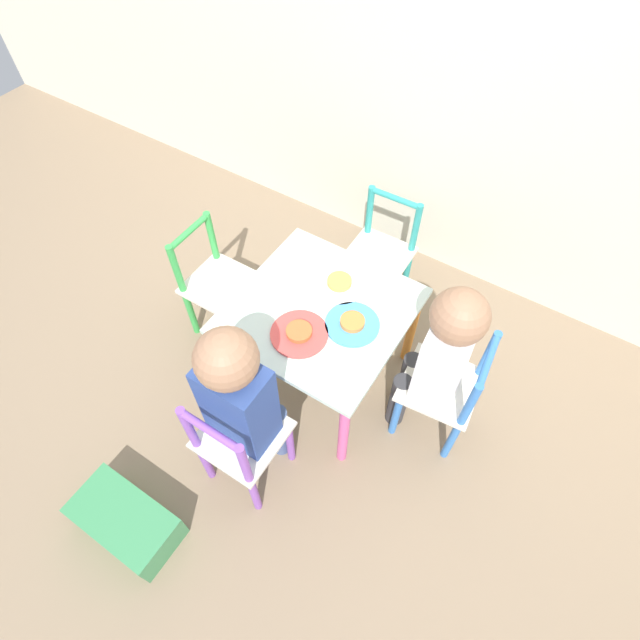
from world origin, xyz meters
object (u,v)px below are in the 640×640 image
at_px(kids_table, 320,319).
at_px(plate_front, 299,333).
at_px(chair_teal, 380,256).
at_px(child_front, 242,396).
at_px(chair_green, 217,285).
at_px(chair_purple, 240,443).
at_px(plate_right, 352,324).
at_px(chair_blue, 446,390).
at_px(plate_back, 339,283).
at_px(child_right, 441,352).
at_px(storage_bin, 126,521).

distance_m(kids_table, plate_front, 0.15).
distance_m(chair_teal, child_front, 0.96).
relative_size(chair_green, plate_front, 2.68).
relative_size(chair_purple, chair_teal, 1.00).
bearing_deg(plate_front, plate_right, 45.00).
xyz_separation_m(chair_purple, chair_teal, (-0.01, 0.99, 0.00)).
distance_m(chair_purple, chair_green, 0.70).
relative_size(kids_table, chair_purple, 1.13).
bearing_deg(chair_green, plate_front, -104.77).
distance_m(chair_blue, plate_back, 0.53).
distance_m(chair_purple, child_front, 0.24).
relative_size(chair_teal, child_front, 0.65).
height_order(chair_blue, child_right, child_right).
bearing_deg(chair_teal, plate_back, -89.55).
xyz_separation_m(kids_table, chair_purple, (0.00, -0.50, -0.12)).
bearing_deg(child_right, plate_front, -73.88).
distance_m(chair_green, child_front, 0.70).
height_order(kids_table, plate_front, plate_front).
bearing_deg(kids_table, plate_back, 90.00).
height_order(kids_table, chair_blue, chair_blue).
xyz_separation_m(chair_green, storage_bin, (0.28, -0.86, -0.19)).
height_order(kids_table, plate_right, plate_right).
xyz_separation_m(chair_green, child_right, (0.93, 0.05, 0.20)).
height_order(child_right, plate_back, child_right).
bearing_deg(child_front, plate_back, -90.06).
distance_m(chair_green, storage_bin, 0.93).
xyz_separation_m(chair_teal, plate_back, (0.01, -0.37, 0.19)).
bearing_deg(plate_back, plate_front, -90.00).
distance_m(chair_teal, plate_back, 0.41).
xyz_separation_m(chair_purple, plate_right, (0.13, 0.50, 0.19)).
relative_size(kids_table, chair_blue, 1.13).
bearing_deg(plate_back, child_right, -11.48).
xyz_separation_m(child_right, plate_front, (-0.43, -0.17, -0.02)).
bearing_deg(storage_bin, kids_table, 75.85).
relative_size(chair_green, plate_back, 2.66).
xyz_separation_m(plate_right, plate_back, (-0.13, 0.13, 0.00)).
height_order(chair_blue, chair_green, same).
relative_size(plate_front, storage_bin, 0.55).
xyz_separation_m(child_right, plate_back, (-0.43, 0.09, -0.02)).
xyz_separation_m(chair_green, plate_front, (0.50, -0.12, 0.19)).
xyz_separation_m(chair_purple, child_front, (-0.00, 0.06, 0.23)).
relative_size(chair_blue, child_front, 0.65).
bearing_deg(chair_teal, chair_purple, -90.50).
xyz_separation_m(plate_front, plate_back, (0.00, 0.26, 0.00)).
bearing_deg(plate_back, chair_green, -164.65).
relative_size(chair_purple, child_right, 0.70).
height_order(chair_teal, plate_right, chair_teal).
bearing_deg(plate_front, kids_table, 90.00).
distance_m(chair_purple, chair_teal, 0.99).
distance_m(child_right, plate_back, 0.44).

